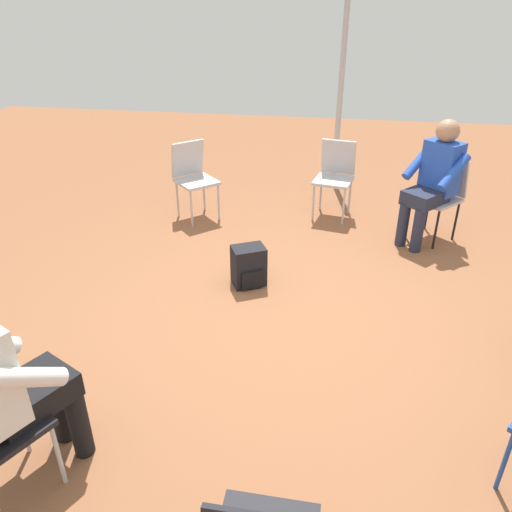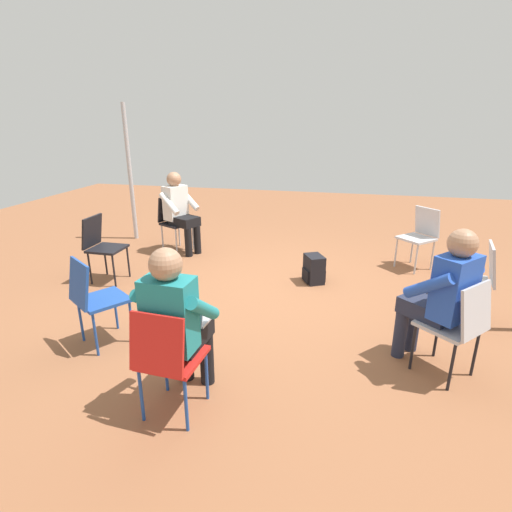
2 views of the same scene
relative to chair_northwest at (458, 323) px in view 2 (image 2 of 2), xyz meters
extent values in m
plane|color=brown|center=(1.72, -1.33, -0.50)|extent=(14.00, 14.00, 0.00)
cube|color=#B7B7BC|center=(0.05, -0.05, -0.06)|extent=(0.57, 0.57, 0.03)
cylinder|color=black|center=(0.29, -0.04, -0.29)|extent=(0.02, 0.02, 0.42)
cylinder|color=black|center=(0.06, -0.29, -0.29)|extent=(0.02, 0.02, 0.42)
cylinder|color=black|center=(0.04, 0.19, -0.29)|extent=(0.02, 0.02, 0.42)
cylinder|color=black|center=(-0.19, -0.06, -0.29)|extent=(0.02, 0.02, 0.42)
cube|color=#B7B7BC|center=(-0.09, 0.08, 0.15)|extent=(0.33, 0.34, 0.40)
cube|color=#1E4799|center=(3.03, 0.13, -0.06)|extent=(0.56, 0.56, 0.03)
cylinder|color=#1E4799|center=(3.08, -0.11, -0.29)|extent=(0.02, 0.02, 0.42)
cylinder|color=#1E4799|center=(2.80, 0.09, -0.29)|extent=(0.02, 0.02, 0.42)
cylinder|color=#1E4799|center=(3.27, 0.18, -0.29)|extent=(0.02, 0.02, 0.42)
cylinder|color=#1E4799|center=(2.99, 0.37, -0.29)|extent=(0.02, 0.02, 0.42)
cube|color=#1E4799|center=(3.14, 0.29, 0.15)|extent=(0.37, 0.29, 0.40)
cube|color=#B7B7BC|center=(-0.06, -2.57, -0.06)|extent=(0.57, 0.57, 0.03)
cylinder|color=#B7B7BC|center=(-0.05, -2.33, -0.29)|extent=(0.02, 0.02, 0.42)
cylinder|color=#B7B7BC|center=(0.18, -2.58, -0.29)|extent=(0.02, 0.02, 0.42)
cylinder|color=#B7B7BC|center=(-0.30, -2.57, -0.29)|extent=(0.02, 0.02, 0.42)
cylinder|color=#B7B7BC|center=(-0.06, -2.81, -0.29)|extent=(0.02, 0.02, 0.42)
cube|color=#B7B7BC|center=(-0.19, -2.70, 0.15)|extent=(0.33, 0.34, 0.40)
cube|color=red|center=(2.02, 0.86, -0.06)|extent=(0.43, 0.43, 0.03)
cylinder|color=#1E4799|center=(2.18, 0.68, -0.29)|extent=(0.02, 0.02, 0.42)
cylinder|color=#1E4799|center=(1.84, 0.70, -0.29)|extent=(0.02, 0.02, 0.42)
cylinder|color=#1E4799|center=(2.20, 1.02, -0.29)|extent=(0.02, 0.02, 0.42)
cylinder|color=#1E4799|center=(1.86, 1.04, -0.29)|extent=(0.02, 0.02, 0.42)
cube|color=red|center=(2.03, 1.05, 0.15)|extent=(0.39, 0.12, 0.40)
cube|color=#B7B7BC|center=(-0.34, -1.09, -0.06)|extent=(0.47, 0.47, 0.03)
cylinder|color=#B7B7BC|center=(-0.14, -0.95, -0.29)|extent=(0.02, 0.02, 0.42)
cylinder|color=#B7B7BC|center=(-0.21, -1.29, -0.29)|extent=(0.02, 0.02, 0.42)
cylinder|color=#B7B7BC|center=(-0.47, -0.89, -0.29)|extent=(0.02, 0.02, 0.42)
cylinder|color=#B7B7BC|center=(-0.54, -1.22, -0.29)|extent=(0.02, 0.02, 0.42)
cube|color=#B7B7BC|center=(-0.53, -1.05, 0.15)|extent=(0.17, 0.39, 0.40)
cube|color=black|center=(3.49, -2.59, -0.06)|extent=(0.54, 0.54, 0.03)
cylinder|color=#B7B7BC|center=(3.26, -2.66, -0.29)|extent=(0.02, 0.02, 0.42)
cylinder|color=#B7B7BC|center=(3.42, -2.36, -0.29)|extent=(0.02, 0.02, 0.42)
cylinder|color=#B7B7BC|center=(3.56, -2.82, -0.29)|extent=(0.02, 0.02, 0.42)
cylinder|color=#B7B7BC|center=(3.72, -2.52, -0.29)|extent=(0.02, 0.02, 0.42)
cube|color=black|center=(3.66, -2.68, 0.15)|extent=(0.26, 0.38, 0.40)
cube|color=black|center=(3.84, -1.22, -0.06)|extent=(0.40, 0.40, 0.03)
cylinder|color=black|center=(3.67, -1.39, -0.29)|extent=(0.02, 0.02, 0.42)
cylinder|color=black|center=(3.68, -1.05, -0.29)|extent=(0.02, 0.02, 0.42)
cylinder|color=black|center=(4.01, -1.39, -0.29)|extent=(0.02, 0.02, 0.42)
cylinder|color=black|center=(4.02, -1.05, -0.29)|extent=(0.02, 0.02, 0.42)
cube|color=black|center=(4.03, -1.22, 0.15)|extent=(0.10, 0.38, 0.40)
cylinder|color=black|center=(2.09, 0.50, -0.27)|extent=(0.11, 0.11, 0.45)
cylinder|color=black|center=(1.91, 0.51, -0.27)|extent=(0.11, 0.11, 0.45)
cube|color=black|center=(2.01, 0.67, 0.01)|extent=(0.33, 0.44, 0.14)
cube|color=teal|center=(2.02, 0.86, 0.27)|extent=(0.35, 0.24, 0.52)
sphere|color=#A87A5B|center=(2.02, 0.86, 0.63)|extent=(0.22, 0.22, 0.22)
cylinder|color=teal|center=(2.21, 0.74, 0.30)|extent=(0.12, 0.40, 0.31)
cylinder|color=teal|center=(1.81, 0.77, 0.30)|extent=(0.12, 0.40, 0.31)
cube|color=#9EA0A5|center=(2.00, 0.56, 0.09)|extent=(0.31, 0.24, 0.02)
cube|color=#B2D1F2|center=(2.01, 0.67, 0.20)|extent=(0.30, 0.07, 0.20)
cylinder|color=black|center=(3.13, -2.51, -0.27)|extent=(0.11, 0.11, 0.45)
cylinder|color=black|center=(3.21, -2.35, -0.27)|extent=(0.11, 0.11, 0.45)
cube|color=black|center=(3.32, -2.50, 0.01)|extent=(0.51, 0.46, 0.14)
cube|color=silver|center=(3.49, -2.59, 0.27)|extent=(0.35, 0.40, 0.52)
sphere|color=#A87A5B|center=(3.49, -2.59, 0.63)|extent=(0.22, 0.22, 0.22)
cylinder|color=silver|center=(3.31, -2.72, 0.30)|extent=(0.39, 0.26, 0.31)
cylinder|color=silver|center=(3.49, -2.37, 0.30)|extent=(0.39, 0.26, 0.31)
cylinder|color=#23283D|center=(0.38, -0.23, -0.27)|extent=(0.11, 0.11, 0.45)
cylinder|color=#23283D|center=(0.25, -0.36, -0.27)|extent=(0.11, 0.11, 0.45)
cube|color=#23283D|center=(0.19, -0.18, 0.01)|extent=(0.51, 0.51, 0.14)
cube|color=blue|center=(0.05, -0.05, 0.27)|extent=(0.39, 0.40, 0.52)
sphere|color=#A87A5B|center=(0.05, -0.05, 0.63)|extent=(0.22, 0.22, 0.22)
cylinder|color=blue|center=(0.26, 0.03, 0.30)|extent=(0.35, 0.33, 0.31)
cylinder|color=blue|center=(-0.01, -0.26, 0.30)|extent=(0.35, 0.33, 0.31)
cube|color=black|center=(1.26, -1.75, -0.32)|extent=(0.31, 0.34, 0.36)
cube|color=black|center=(1.26, -1.75, -0.40)|extent=(0.31, 0.29, 0.16)
cylinder|color=#B2B2B7|center=(4.48, -3.04, 0.63)|extent=(0.07, 0.07, 2.24)
camera|label=1|loc=(4.99, -1.07, 1.83)|focal=35.00mm
camera|label=2|loc=(0.93, 3.06, 1.52)|focal=28.00mm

